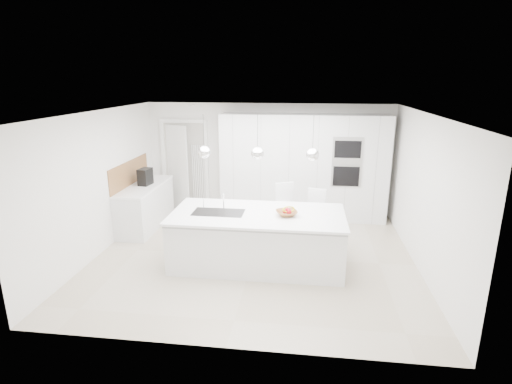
# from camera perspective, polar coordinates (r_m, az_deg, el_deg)

# --- Properties ---
(floor) EXTENTS (5.50, 5.50, 0.00)m
(floor) POSITION_cam_1_polar(r_m,az_deg,el_deg) (7.13, -0.31, -9.19)
(floor) COLOR #BCAE98
(floor) RESTS_ON ground
(wall_back) EXTENTS (5.50, 0.00, 5.50)m
(wall_back) POSITION_cam_1_polar(r_m,az_deg,el_deg) (9.11, 1.75, 4.70)
(wall_back) COLOR white
(wall_back) RESTS_ON ground
(wall_left) EXTENTS (0.00, 5.00, 5.00)m
(wall_left) POSITION_cam_1_polar(r_m,az_deg,el_deg) (7.56, -21.48, 1.20)
(wall_left) COLOR white
(wall_left) RESTS_ON ground
(ceiling) EXTENTS (5.50, 5.50, 0.00)m
(ceiling) POSITION_cam_1_polar(r_m,az_deg,el_deg) (6.48, -0.34, 11.25)
(ceiling) COLOR white
(ceiling) RESTS_ON wall_back
(tall_cabinets) EXTENTS (3.60, 0.60, 2.30)m
(tall_cabinets) POSITION_cam_1_polar(r_m,az_deg,el_deg) (8.80, 6.76, 3.52)
(tall_cabinets) COLOR silver
(tall_cabinets) RESTS_ON floor
(oven_stack) EXTENTS (0.62, 0.04, 1.05)m
(oven_stack) POSITION_cam_1_polar(r_m,az_deg,el_deg) (8.50, 12.86, 4.16)
(oven_stack) COLOR #A5A5A8
(oven_stack) RESTS_ON tall_cabinets
(doorway_frame) EXTENTS (1.11, 0.08, 2.13)m
(doorway_frame) POSITION_cam_1_polar(r_m,az_deg,el_deg) (9.51, -10.07, 3.56)
(doorway_frame) COLOR white
(doorway_frame) RESTS_ON floor
(hallway_door) EXTENTS (0.76, 0.38, 2.00)m
(hallway_door) POSITION_cam_1_polar(r_m,az_deg,el_deg) (9.55, -11.59, 3.40)
(hallway_door) COLOR white
(hallway_door) RESTS_ON floor
(radiator) EXTENTS (0.32, 0.04, 1.40)m
(radiator) POSITION_cam_1_polar(r_m,az_deg,el_deg) (9.45, -8.18, 2.48)
(radiator) COLOR white
(radiator) RESTS_ON floor
(left_base_cabinets) EXTENTS (0.60, 1.80, 0.86)m
(left_base_cabinets) POSITION_cam_1_polar(r_m,az_deg,el_deg) (8.68, -15.48, -2.06)
(left_base_cabinets) COLOR silver
(left_base_cabinets) RESTS_ON floor
(left_worktop) EXTENTS (0.62, 1.82, 0.04)m
(left_worktop) POSITION_cam_1_polar(r_m,az_deg,el_deg) (8.56, -15.71, 0.81)
(left_worktop) COLOR white
(left_worktop) RESTS_ON left_base_cabinets
(oak_backsplash) EXTENTS (0.02, 1.80, 0.50)m
(oak_backsplash) POSITION_cam_1_polar(r_m,az_deg,el_deg) (8.61, -17.61, 2.60)
(oak_backsplash) COLOR #946233
(oak_backsplash) RESTS_ON wall_left
(island_base) EXTENTS (2.80, 1.20, 0.86)m
(island_base) POSITION_cam_1_polar(r_m,az_deg,el_deg) (6.67, 0.20, -6.99)
(island_base) COLOR silver
(island_base) RESTS_ON floor
(island_worktop) EXTENTS (2.84, 1.40, 0.04)m
(island_worktop) POSITION_cam_1_polar(r_m,az_deg,el_deg) (6.56, 0.26, -3.20)
(island_worktop) COLOR white
(island_worktop) RESTS_ON island_base
(island_sink) EXTENTS (0.84, 0.44, 0.18)m
(island_sink) POSITION_cam_1_polar(r_m,az_deg,el_deg) (6.64, -5.38, -3.58)
(island_sink) COLOR #3F3F42
(island_sink) RESTS_ON island_worktop
(island_tap) EXTENTS (0.02, 0.02, 0.30)m
(island_tap) POSITION_cam_1_polar(r_m,az_deg,el_deg) (6.74, -4.65, -1.19)
(island_tap) COLOR white
(island_tap) RESTS_ON island_worktop
(pendant_left) EXTENTS (0.20, 0.20, 0.20)m
(pendant_left) POSITION_cam_1_polar(r_m,az_deg,el_deg) (6.41, -7.39, 5.65)
(pendant_left) COLOR white
(pendant_left) RESTS_ON ceiling
(pendant_mid) EXTENTS (0.20, 0.20, 0.20)m
(pendant_mid) POSITION_cam_1_polar(r_m,az_deg,el_deg) (6.25, 0.22, 5.52)
(pendant_mid) COLOR white
(pendant_mid) RESTS_ON ceiling
(pendant_right) EXTENTS (0.20, 0.20, 0.20)m
(pendant_right) POSITION_cam_1_polar(r_m,az_deg,el_deg) (6.20, 8.07, 5.28)
(pendant_right) COLOR white
(pendant_right) RESTS_ON ceiling
(fruit_bowl) EXTENTS (0.43, 0.43, 0.08)m
(fruit_bowl) POSITION_cam_1_polar(r_m,az_deg,el_deg) (6.44, 4.39, -3.02)
(fruit_bowl) COLOR #946233
(fruit_bowl) RESTS_ON island_worktop
(espresso_machine) EXTENTS (0.24, 0.34, 0.34)m
(espresso_machine) POSITION_cam_1_polar(r_m,az_deg,el_deg) (8.55, -15.55, 2.12)
(espresso_machine) COLOR black
(espresso_machine) RESTS_ON left_worktop
(bar_stool_left) EXTENTS (0.56, 0.63, 1.14)m
(bar_stool_left) POSITION_cam_1_polar(r_m,az_deg,el_deg) (7.49, 3.94, -3.24)
(bar_stool_left) COLOR white
(bar_stool_left) RESTS_ON floor
(bar_stool_right) EXTENTS (0.45, 0.56, 1.07)m
(bar_stool_right) POSITION_cam_1_polar(r_m,az_deg,el_deg) (7.43, 8.58, -3.86)
(bar_stool_right) COLOR white
(bar_stool_right) RESTS_ON floor
(apple_a) EXTENTS (0.08, 0.08, 0.08)m
(apple_a) POSITION_cam_1_polar(r_m,az_deg,el_deg) (6.49, 4.53, -2.62)
(apple_a) COLOR #B30D19
(apple_a) RESTS_ON fruit_bowl
(apple_b) EXTENTS (0.08, 0.08, 0.08)m
(apple_b) POSITION_cam_1_polar(r_m,az_deg,el_deg) (6.40, 4.72, -2.88)
(apple_b) COLOR #B30D19
(apple_b) RESTS_ON fruit_bowl
(apple_c) EXTENTS (0.07, 0.07, 0.07)m
(apple_c) POSITION_cam_1_polar(r_m,az_deg,el_deg) (6.44, 4.11, -2.81)
(apple_c) COLOR #B30D19
(apple_c) RESTS_ON fruit_bowl
(apple_extra_3) EXTENTS (0.07, 0.07, 0.07)m
(apple_extra_3) POSITION_cam_1_polar(r_m,az_deg,el_deg) (6.47, 4.68, -2.73)
(apple_extra_3) COLOR #B30D19
(apple_extra_3) RESTS_ON fruit_bowl
(banana_bunch) EXTENTS (0.23, 0.17, 0.21)m
(banana_bunch) POSITION_cam_1_polar(r_m,az_deg,el_deg) (6.40, 4.69, -2.49)
(banana_bunch) COLOR gold
(banana_bunch) RESTS_ON fruit_bowl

